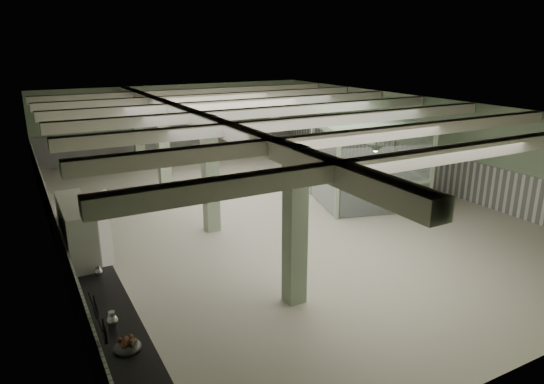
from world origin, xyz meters
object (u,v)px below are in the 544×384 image
walkin_cooler (80,248)px  guard_booth (370,151)px  prep_counter (118,351)px  filing_cabinet (419,185)px

walkin_cooler → guard_booth: bearing=11.0°
prep_counter → filing_cabinet: (12.05, 4.95, 0.09)m
prep_counter → filing_cabinet: bearing=22.3°
prep_counter → walkin_cooler: bearing=91.4°
prep_counter → filing_cabinet: 13.03m
guard_booth → filing_cabinet: size_ratio=3.93×
walkin_cooler → guard_booth: 10.38m
walkin_cooler → filing_cabinet: (12.13, 1.40, -0.53)m
guard_booth → walkin_cooler: bearing=-153.1°
filing_cabinet → guard_booth: bearing=151.0°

